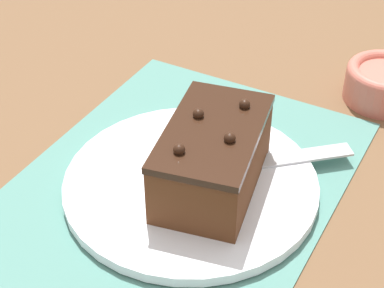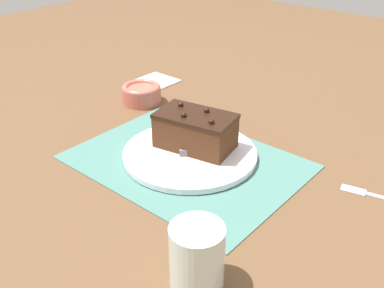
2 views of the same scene
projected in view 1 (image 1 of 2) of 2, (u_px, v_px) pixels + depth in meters
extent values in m
plane|color=brown|center=(175.00, 188.00, 0.72)|extent=(3.00, 3.00, 0.00)
cube|color=slate|center=(175.00, 187.00, 0.72)|extent=(0.46, 0.34, 0.00)
cylinder|color=white|center=(191.00, 184.00, 0.71)|extent=(0.28, 0.28, 0.01)
cube|color=#512D19|center=(213.00, 160.00, 0.68)|extent=(0.17, 0.12, 0.07)
cube|color=black|center=(213.00, 132.00, 0.66)|extent=(0.18, 0.12, 0.01)
sphere|color=black|center=(245.00, 104.00, 0.69)|extent=(0.01, 0.01, 0.01)
sphere|color=black|center=(198.00, 114.00, 0.67)|extent=(0.01, 0.01, 0.01)
sphere|color=black|center=(229.00, 138.00, 0.64)|extent=(0.01, 0.01, 0.01)
sphere|color=black|center=(179.00, 149.00, 0.62)|extent=(0.01, 0.01, 0.01)
cube|color=slate|center=(199.00, 167.00, 0.72)|extent=(0.06, 0.07, 0.01)
cube|color=#B7BABF|center=(291.00, 158.00, 0.74)|extent=(0.11, 0.13, 0.00)
cylinder|color=#C66656|center=(384.00, 86.00, 0.85)|extent=(0.10, 0.10, 0.04)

